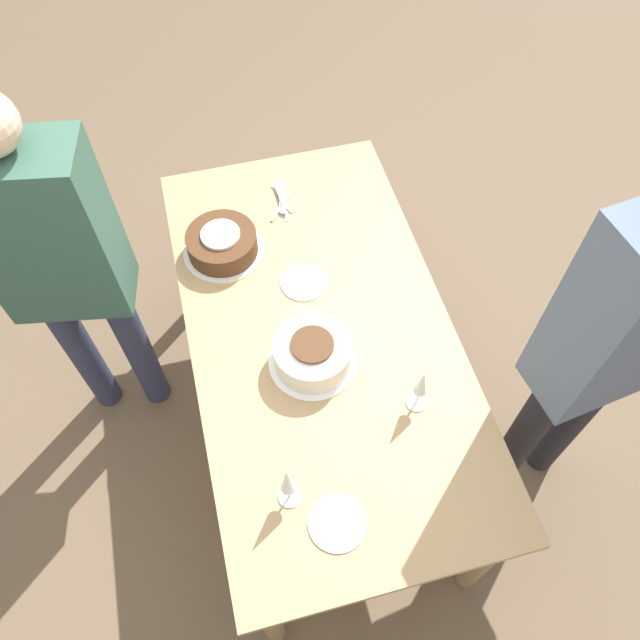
{
  "coord_description": "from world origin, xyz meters",
  "views": [
    {
      "loc": [
        1.11,
        -0.29,
        2.57
      ],
      "look_at": [
        0.0,
        0.0,
        0.8
      ],
      "focal_mm": 35.0,
      "sensor_mm": 36.0,
      "label": 1
    }
  ],
  "objects_px": {
    "wine_glass_near": "(421,385)",
    "cake_front_chocolate": "(222,243)",
    "person_cutting": "(60,261)",
    "person_watching": "(616,338)",
    "cake_center_white": "(312,354)",
    "wine_glass_far": "(288,482)"
  },
  "relations": [
    {
      "from": "cake_front_chocolate",
      "to": "wine_glass_far",
      "type": "height_order",
      "value": "wine_glass_far"
    },
    {
      "from": "cake_center_white",
      "to": "cake_front_chocolate",
      "type": "bearing_deg",
      "value": -159.13
    },
    {
      "from": "wine_glass_near",
      "to": "cake_front_chocolate",
      "type": "bearing_deg",
      "value": -147.59
    },
    {
      "from": "cake_center_white",
      "to": "wine_glass_near",
      "type": "relative_size",
      "value": 1.51
    },
    {
      "from": "cake_center_white",
      "to": "wine_glass_near",
      "type": "xyz_separation_m",
      "value": [
        0.23,
        0.28,
        0.07
      ]
    },
    {
      "from": "cake_front_chocolate",
      "to": "wine_glass_far",
      "type": "relative_size",
      "value": 1.4
    },
    {
      "from": "cake_front_chocolate",
      "to": "wine_glass_near",
      "type": "xyz_separation_m",
      "value": [
        0.77,
        0.49,
        0.08
      ]
    },
    {
      "from": "cake_center_white",
      "to": "cake_front_chocolate",
      "type": "xyz_separation_m",
      "value": [
        -0.54,
        -0.21,
        -0.01
      ]
    },
    {
      "from": "wine_glass_near",
      "to": "person_cutting",
      "type": "bearing_deg",
      "value": -123.79
    },
    {
      "from": "person_cutting",
      "to": "wine_glass_far",
      "type": "bearing_deg",
      "value": -47.33
    },
    {
      "from": "wine_glass_near",
      "to": "wine_glass_far",
      "type": "bearing_deg",
      "value": -67.16
    },
    {
      "from": "wine_glass_far",
      "to": "person_cutting",
      "type": "height_order",
      "value": "person_cutting"
    },
    {
      "from": "cake_front_chocolate",
      "to": "person_watching",
      "type": "distance_m",
      "value": 1.35
    },
    {
      "from": "cake_front_chocolate",
      "to": "wine_glass_near",
      "type": "height_order",
      "value": "wine_glass_near"
    },
    {
      "from": "wine_glass_far",
      "to": "person_watching",
      "type": "relative_size",
      "value": 0.12
    },
    {
      "from": "wine_glass_near",
      "to": "person_cutting",
      "type": "relative_size",
      "value": 0.12
    },
    {
      "from": "cake_center_white",
      "to": "wine_glass_far",
      "type": "height_order",
      "value": "wine_glass_far"
    },
    {
      "from": "cake_center_white",
      "to": "cake_front_chocolate",
      "type": "height_order",
      "value": "cake_center_white"
    },
    {
      "from": "cake_front_chocolate",
      "to": "person_watching",
      "type": "height_order",
      "value": "person_watching"
    },
    {
      "from": "person_cutting",
      "to": "person_watching",
      "type": "xyz_separation_m",
      "value": [
        0.76,
        1.54,
        0.09
      ]
    },
    {
      "from": "person_watching",
      "to": "cake_center_white",
      "type": "bearing_deg",
      "value": -28.67
    },
    {
      "from": "cake_front_chocolate",
      "to": "person_cutting",
      "type": "height_order",
      "value": "person_cutting"
    }
  ]
}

